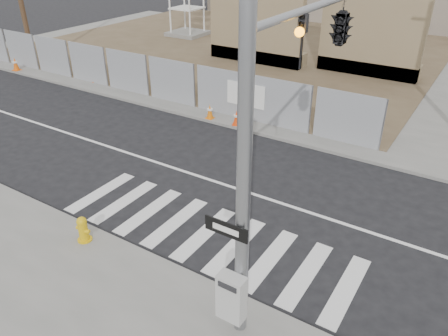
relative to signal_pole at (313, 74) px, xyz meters
The scene contains 11 objects.
ground 5.77m from the signal_pole, 140.66° to the left, with size 100.00×100.00×0.00m, color black.
sidewalk_far 16.91m from the signal_pole, 98.84° to the left, with size 50.00×20.00×0.12m, color slate.
signal_pole is the anchor object (origin of this frame).
chain_link_fence 14.80m from the signal_pole, 150.58° to the left, with size 24.60×0.04×2.00m, color gray.
concrete_wall_left 17.92m from the signal_pole, 122.11° to the left, with size 6.00×1.30×8.00m.
concrete_wall_right 16.46m from the signal_pole, 100.52° to the left, with size 5.50×1.30×8.00m.
fire_hydrant 7.01m from the signal_pole, 153.06° to the right, with size 0.50×0.50×0.73m.
traffic_cone_a 21.73m from the signal_pole, 162.90° to the left, with size 0.39×0.39×0.75m.
traffic_cone_b 17.03m from the signal_pole, 153.93° to the left, with size 0.48×0.48×0.73m.
traffic_cone_c 10.24m from the signal_pole, 137.50° to the left, with size 0.33×0.33×0.64m.
traffic_cone_d 9.41m from the signal_pole, 131.29° to the left, with size 0.43×0.43×0.63m.
Camera 1 is at (5.62, -10.35, 7.41)m, focal length 35.00 mm.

